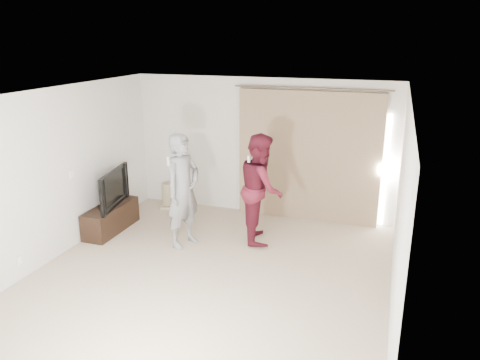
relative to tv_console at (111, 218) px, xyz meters
name	(u,v)px	position (x,y,z in m)	size (l,w,h in m)	color
floor	(208,277)	(2.27, -1.04, -0.23)	(5.50, 5.50, 0.00)	tan
wall_back	(262,147)	(2.27, 1.71, 1.07)	(5.00, 0.04, 2.60)	silver
wall_left	(53,175)	(-0.23, -1.04, 1.07)	(0.04, 5.50, 2.60)	silver
ceiling	(204,95)	(2.27, -1.04, 2.37)	(5.00, 5.50, 0.01)	silver
curtain	(309,157)	(3.18, 1.64, 0.97)	(2.80, 0.11, 2.46)	#93775A
tv_console	(111,218)	(0.00, 0.00, 0.00)	(0.42, 1.21, 0.47)	black
tv	(108,188)	(0.00, 0.00, 0.56)	(1.13, 0.15, 0.65)	black
scratching_post	(167,198)	(0.41, 1.36, -0.03)	(0.38, 0.38, 0.50)	tan
person_man	(183,191)	(1.48, -0.10, 0.70)	(0.65, 0.79, 1.87)	slate
person_woman	(261,188)	(2.61, 0.49, 0.68)	(0.95, 1.07, 1.83)	#541321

